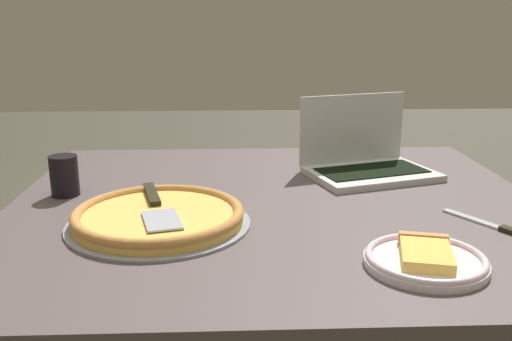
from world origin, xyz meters
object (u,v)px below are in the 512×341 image
at_px(table_knife, 503,229).
at_px(drink_cup, 64,175).
at_px(pizza_plate, 425,259).
at_px(laptop, 365,159).
at_px(dining_table, 277,224).
at_px(pizza_tray, 159,216).

bearing_deg(table_knife, drink_cup, 163.98).
height_order(pizza_plate, table_knife, pizza_plate).
relative_size(laptop, drink_cup, 3.84).
height_order(dining_table, pizza_plate, pizza_plate).
xyz_separation_m(table_knife, drink_cup, (-0.97, 0.28, 0.05)).
relative_size(pizza_tray, table_knife, 1.81).
relative_size(pizza_plate, drink_cup, 2.17).
bearing_deg(laptop, pizza_tray, -144.35).
bearing_deg(laptop, drink_cup, -168.34).
height_order(pizza_tray, drink_cup, drink_cup).
bearing_deg(table_knife, pizza_tray, 175.05).
distance_m(pizza_plate, drink_cup, 0.87).
bearing_deg(pizza_tray, dining_table, 27.77).
relative_size(pizza_plate, table_knife, 1.01).
bearing_deg(laptop, table_knife, -66.91).
xyz_separation_m(laptop, drink_cup, (-0.78, -0.16, 0.01)).
xyz_separation_m(pizza_tray, drink_cup, (-0.25, 0.22, 0.03)).
distance_m(dining_table, drink_cup, 0.53).
xyz_separation_m(dining_table, pizza_plate, (0.23, -0.36, 0.07)).
distance_m(laptop, drink_cup, 0.80).
bearing_deg(table_knife, pizza_plate, -143.52).
distance_m(dining_table, pizza_tray, 0.31).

